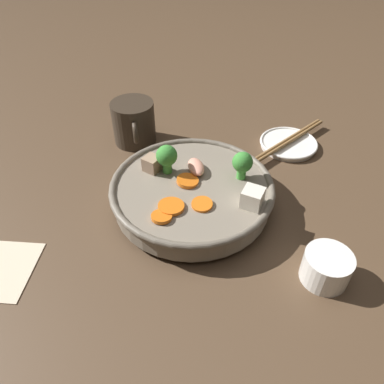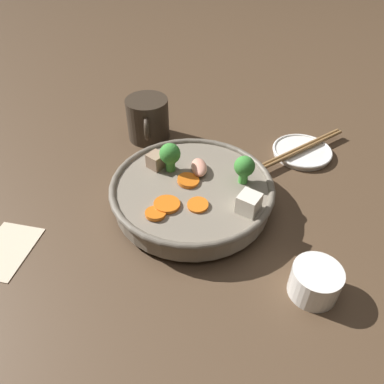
{
  "view_description": "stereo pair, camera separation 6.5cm",
  "coord_description": "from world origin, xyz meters",
  "px_view_note": "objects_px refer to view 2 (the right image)",
  "views": [
    {
      "loc": [
        0.48,
        -0.09,
        0.46
      ],
      "look_at": [
        0.0,
        0.0,
        0.03
      ],
      "focal_mm": 35.0,
      "sensor_mm": 36.0,
      "label": 1
    },
    {
      "loc": [
        0.48,
        -0.03,
        0.46
      ],
      "look_at": [
        0.0,
        0.0,
        0.03
      ],
      "focal_mm": 35.0,
      "sensor_mm": 36.0,
      "label": 2
    }
  ],
  "objects_px": {
    "chopsticks_pair": "(303,148)",
    "dark_mug": "(148,119)",
    "stirfry_bowl": "(192,191)",
    "tea_cup": "(315,281)",
    "side_saucer": "(302,152)"
  },
  "relations": [
    {
      "from": "dark_mug",
      "to": "chopsticks_pair",
      "type": "distance_m",
      "value": 0.33
    },
    {
      "from": "stirfry_bowl",
      "to": "side_saucer",
      "type": "height_order",
      "value": "stirfry_bowl"
    },
    {
      "from": "dark_mug",
      "to": "chopsticks_pair",
      "type": "bearing_deg",
      "value": 75.31
    },
    {
      "from": "side_saucer",
      "to": "chopsticks_pair",
      "type": "xyz_separation_m",
      "value": [
        0.0,
        0.0,
        0.01
      ]
    },
    {
      "from": "side_saucer",
      "to": "dark_mug",
      "type": "relative_size",
      "value": 1.07
    },
    {
      "from": "stirfry_bowl",
      "to": "tea_cup",
      "type": "bearing_deg",
      "value": 40.26
    },
    {
      "from": "chopsticks_pair",
      "to": "dark_mug",
      "type": "bearing_deg",
      "value": -104.69
    },
    {
      "from": "side_saucer",
      "to": "chopsticks_pair",
      "type": "bearing_deg",
      "value": 0.0
    },
    {
      "from": "tea_cup",
      "to": "dark_mug",
      "type": "xyz_separation_m",
      "value": [
        -0.42,
        -0.24,
        0.02
      ]
    },
    {
      "from": "stirfry_bowl",
      "to": "chopsticks_pair",
      "type": "bearing_deg",
      "value": 120.88
    },
    {
      "from": "stirfry_bowl",
      "to": "side_saucer",
      "type": "bearing_deg",
      "value": 120.88
    },
    {
      "from": "tea_cup",
      "to": "chopsticks_pair",
      "type": "relative_size",
      "value": 0.34
    },
    {
      "from": "stirfry_bowl",
      "to": "dark_mug",
      "type": "xyz_separation_m",
      "value": [
        -0.23,
        -0.08,
        0.01
      ]
    },
    {
      "from": "stirfry_bowl",
      "to": "side_saucer",
      "type": "xyz_separation_m",
      "value": [
        -0.14,
        0.24,
        -0.03
      ]
    },
    {
      "from": "stirfry_bowl",
      "to": "tea_cup",
      "type": "xyz_separation_m",
      "value": [
        0.19,
        0.16,
        -0.01
      ]
    }
  ]
}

